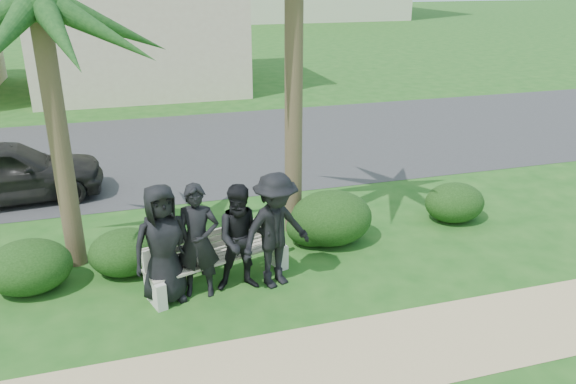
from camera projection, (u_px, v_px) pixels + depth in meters
name	position (u px, v px, depth m)	size (l,w,h in m)	color
ground	(271.00, 293.00, 8.70)	(160.00, 160.00, 0.00)	#184D16
footpath	(308.00, 366.00, 7.10)	(30.00, 1.60, 0.01)	tan
asphalt_street	(198.00, 148.00, 15.84)	(160.00, 8.00, 0.01)	#2D2D30
park_bench	(219.00, 261.00, 8.91)	(2.46, 1.21, 0.81)	gray
man_a	(163.00, 244.00, 8.21)	(0.91, 0.59, 1.86)	black
man_b	(198.00, 241.00, 8.38)	(0.66, 0.43, 1.80)	black
man_c	(242.00, 238.00, 8.55)	(0.84, 0.65, 1.73)	black
man_d	(276.00, 231.00, 8.63)	(1.21, 0.70, 1.87)	black
hedge_a	(28.00, 265.00, 8.66)	(1.30, 1.07, 0.85)	black
hedge_b	(125.00, 251.00, 9.20)	(1.19, 0.98, 0.77)	black
hedge_c	(191.00, 248.00, 9.45)	(0.97, 0.80, 0.63)	black
hedge_d	(331.00, 216.00, 10.22)	(1.52, 1.26, 0.99)	black
hedge_e	(315.00, 226.00, 10.20)	(1.06, 0.88, 0.69)	black
hedge_f	(455.00, 201.00, 11.15)	(1.20, 1.00, 0.79)	black
palm_left	(38.00, 7.00, 8.10)	(3.00, 3.00, 5.13)	brown
car_a	(6.00, 172.00, 11.96)	(1.58, 3.93, 1.34)	black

